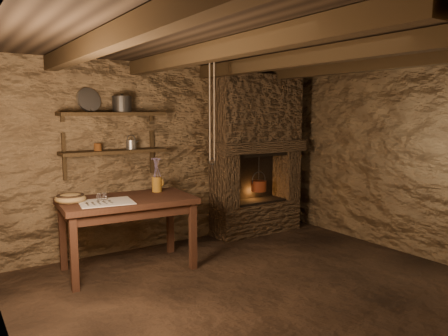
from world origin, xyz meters
TOP-DOWN VIEW (x-y plane):
  - floor at (0.00, 0.00)m, footprint 4.50×4.50m
  - back_wall at (0.00, 2.00)m, footprint 4.50×0.04m
  - left_wall at (-2.25, 0.00)m, footprint 0.04×4.00m
  - right_wall at (2.25, 0.00)m, footprint 0.04×4.00m
  - ceiling at (0.00, 0.00)m, footprint 4.50×4.00m
  - beam_far_left at (-1.50, 0.00)m, footprint 0.14×3.95m
  - beam_mid_left at (-0.50, 0.00)m, footprint 0.14×3.95m
  - beam_mid_right at (0.50, 0.00)m, footprint 0.14×3.95m
  - beam_far_right at (1.50, 0.00)m, footprint 0.14×3.95m
  - shelf_lower at (-0.85, 1.84)m, footprint 1.25×0.30m
  - shelf_upper at (-0.85, 1.84)m, footprint 1.25×0.30m
  - hearth at (1.25, 1.77)m, footprint 1.43×0.51m
  - work_table at (-0.90, 1.33)m, footprint 1.49×0.93m
  - linen_cloth at (-1.17, 1.22)m, footprint 0.61×0.52m
  - pewter_cutlery_row at (-1.17, 1.20)m, footprint 0.48×0.24m
  - drinking_glasses at (-1.15, 1.33)m, footprint 0.18×0.05m
  - stoneware_jug at (-0.45, 1.51)m, footprint 0.14×0.14m
  - wooden_bowl at (-1.48, 1.45)m, footprint 0.42×0.42m
  - iron_stockpot at (-0.73, 1.84)m, footprint 0.26×0.26m
  - tin_pan at (-1.10, 1.94)m, footprint 0.31×0.18m
  - small_kettle at (-0.63, 1.84)m, footprint 0.18×0.15m
  - rusty_tin at (-1.04, 1.84)m, footprint 0.11×0.11m
  - red_pot at (1.27, 1.72)m, footprint 0.25×0.24m
  - hanging_ropes at (0.05, 1.05)m, footprint 0.08×0.08m

SIDE VIEW (x-z plane):
  - floor at x=0.00m, z-range 0.00..0.00m
  - work_table at x=-0.90m, z-range 0.03..0.85m
  - red_pot at x=1.27m, z-range 0.44..0.98m
  - linen_cloth at x=-1.17m, z-range 0.82..0.83m
  - pewter_cutlery_row at x=-1.17m, z-range 0.83..0.84m
  - wooden_bowl at x=-1.48m, z-range 0.80..0.92m
  - drinking_glasses at x=-1.15m, z-range 0.83..0.90m
  - stoneware_jug at x=-0.45m, z-range 0.79..1.21m
  - back_wall at x=0.00m, z-range 0.00..2.40m
  - left_wall at x=-2.25m, z-range 0.00..2.40m
  - right_wall at x=2.25m, z-range 0.00..2.40m
  - hearth at x=1.25m, z-range 0.08..2.38m
  - shelf_lower at x=-0.85m, z-range 1.28..1.32m
  - rusty_tin at x=-1.04m, z-range 1.32..1.41m
  - small_kettle at x=-0.63m, z-range 1.29..1.46m
  - shelf_upper at x=-0.85m, z-range 1.73..1.77m
  - hanging_ropes at x=0.05m, z-range 1.20..2.40m
  - iron_stockpot at x=-0.73m, z-range 1.77..1.94m
  - tin_pan at x=-1.10m, z-range 1.77..2.06m
  - beam_far_left at x=-1.50m, z-range 2.23..2.39m
  - beam_mid_left at x=-0.50m, z-range 2.23..2.39m
  - beam_mid_right at x=0.50m, z-range 2.23..2.39m
  - beam_far_right at x=1.50m, z-range 2.23..2.39m
  - ceiling at x=0.00m, z-range 2.38..2.42m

